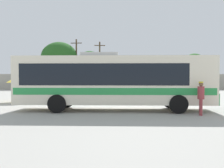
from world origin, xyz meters
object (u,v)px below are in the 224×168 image
at_px(parked_car_third_silver, 148,85).
at_px(vendor_umbrella_near_gate_yellow, 22,79).
at_px(parked_car_second_silver, 94,85).
at_px(roadside_tree_midleft, 90,62).
at_px(parked_car_rightmost_black, 190,85).
at_px(attendant_by_bus_door, 201,96).
at_px(utility_pole_near, 76,63).
at_px(roadside_tree_left, 59,57).
at_px(utility_pole_far, 100,64).
at_px(roadside_tree_midright, 194,62).
at_px(parked_car_leftmost_white, 54,85).
at_px(coach_bus_cream_green, 112,80).

bearing_deg(parked_car_third_silver, vendor_umbrella_near_gate_yellow, -130.88).
bearing_deg(parked_car_second_silver, roadside_tree_midleft, 98.66).
xyz_separation_m(parked_car_third_silver, parked_car_rightmost_black, (6.01, 0.82, 0.02)).
relative_size(attendant_by_bus_door, parked_car_rightmost_black, 0.42).
height_order(utility_pole_near, roadside_tree_left, utility_pole_near).
height_order(parked_car_second_silver, parked_car_third_silver, parked_car_second_silver).
bearing_deg(parked_car_third_silver, utility_pole_far, 131.55).
relative_size(utility_pole_near, utility_pole_far, 1.02).
relative_size(parked_car_third_silver, roadside_tree_midright, 0.76).
xyz_separation_m(vendor_umbrella_near_gate_yellow, parked_car_second_silver, (5.06, 14.75, -1.08)).
bearing_deg(roadside_tree_midleft, parked_car_rightmost_black, -21.46).
bearing_deg(parked_car_leftmost_white, roadside_tree_left, 92.96).
distance_m(vendor_umbrella_near_gate_yellow, parked_car_rightmost_black, 24.20).
bearing_deg(parked_car_rightmost_black, utility_pole_near, 162.13).
xyz_separation_m(parked_car_leftmost_white, parked_car_third_silver, (13.09, -0.61, -0.01)).
xyz_separation_m(parked_car_leftmost_white, roadside_tree_midleft, (4.56, 5.93, 3.56)).
height_order(coach_bus_cream_green, vendor_umbrella_near_gate_yellow, coach_bus_cream_green).
bearing_deg(utility_pole_far, roadside_tree_midright, 8.35).
relative_size(coach_bus_cream_green, parked_car_leftmost_white, 2.74).
xyz_separation_m(attendant_by_bus_door, utility_pole_near, (-9.78, 28.50, 3.15)).
xyz_separation_m(attendant_by_bus_door, parked_car_second_silver, (-6.73, 22.49, -0.22)).
height_order(attendant_by_bus_door, parked_car_third_silver, attendant_by_bus_door).
distance_m(parked_car_rightmost_black, utility_pole_far, 15.04).
relative_size(coach_bus_cream_green, parked_car_third_silver, 2.53).
bearing_deg(parked_car_leftmost_white, vendor_umbrella_near_gate_yellow, -88.25).
xyz_separation_m(vendor_umbrella_near_gate_yellow, parked_car_rightmost_black, (18.63, 15.40, -1.07)).
bearing_deg(parked_car_rightmost_black, parked_car_second_silver, -177.27).
distance_m(parked_car_second_silver, roadside_tree_left, 9.56).
bearing_deg(parked_car_second_silver, parked_car_rightmost_black, 2.73).
distance_m(parked_car_leftmost_white, roadside_tree_left, 7.22).
distance_m(parked_car_third_silver, roadside_tree_left, 15.46).
distance_m(parked_car_rightmost_black, roadside_tree_left, 20.64).
height_order(vendor_umbrella_near_gate_yellow, roadside_tree_midright, roadside_tree_midright).
relative_size(parked_car_second_silver, utility_pole_far, 0.57).
distance_m(coach_bus_cream_green, utility_pole_far, 28.14).
bearing_deg(vendor_umbrella_near_gate_yellow, parked_car_leftmost_white, 91.75).
bearing_deg(parked_car_leftmost_white, coach_bus_cream_green, -69.90).
distance_m(parked_car_rightmost_black, roadside_tree_midleft, 16.03).
xyz_separation_m(vendor_umbrella_near_gate_yellow, roadside_tree_left, (-0.76, 21.00, 3.21)).
bearing_deg(roadside_tree_midright, parked_car_second_silver, -149.91).
height_order(parked_car_third_silver, utility_pole_near, utility_pole_near).
bearing_deg(attendant_by_bus_door, utility_pole_near, 108.94).
bearing_deg(coach_bus_cream_green, roadside_tree_left, 106.56).
bearing_deg(coach_bus_cream_green, parked_car_second_silver, 95.87).
bearing_deg(coach_bus_cream_green, roadside_tree_midright, 63.34).
relative_size(roadside_tree_left, roadside_tree_midleft, 1.23).
distance_m(coach_bus_cream_green, roadside_tree_left, 27.98).
bearing_deg(parked_car_second_silver, attendant_by_bus_door, -73.35).
bearing_deg(coach_bus_cream_green, utility_pole_near, 101.04).
relative_size(parked_car_rightmost_black, roadside_tree_midleft, 0.68).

